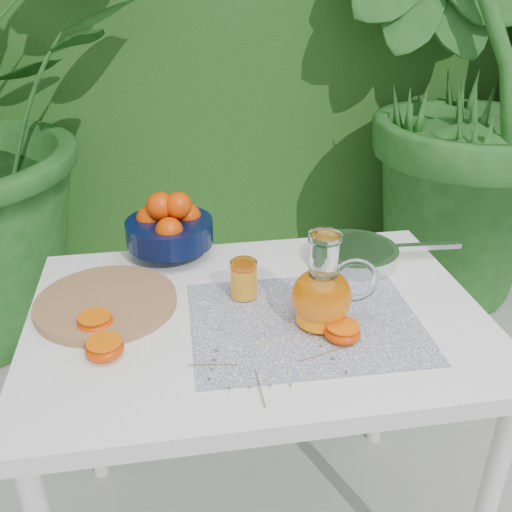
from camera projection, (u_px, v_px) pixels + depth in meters
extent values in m
cube|color=#1B4E16|center=(169.00, 0.00, 2.99)|extent=(8.00, 1.20, 2.50)
imported|color=#1F541C|center=(452.00, 87.00, 2.41)|extent=(2.71, 2.71, 1.92)
cube|color=white|center=(257.00, 320.00, 1.27)|extent=(1.00, 0.70, 0.04)
cylinder|color=white|center=(86.00, 385.00, 1.64)|extent=(0.04, 0.04, 0.71)
cylinder|color=white|center=(384.00, 353.00, 1.77)|extent=(0.04, 0.04, 0.71)
cube|color=#0D134D|center=(305.00, 322.00, 1.22)|extent=(0.49, 0.39, 0.00)
cylinder|color=olive|center=(106.00, 303.00, 1.28)|extent=(0.33, 0.33, 0.02)
cylinder|color=black|center=(171.00, 249.00, 1.50)|extent=(0.08, 0.08, 0.04)
cylinder|color=black|center=(170.00, 232.00, 1.47)|extent=(0.23, 0.23, 0.06)
sphere|color=#E95602|center=(150.00, 219.00, 1.48)|extent=(0.07, 0.07, 0.07)
sphere|color=#E95602|center=(188.00, 217.00, 1.49)|extent=(0.07, 0.07, 0.07)
sphere|color=#E95602|center=(169.00, 231.00, 1.41)|extent=(0.07, 0.07, 0.07)
sphere|color=#E95602|center=(169.00, 213.00, 1.51)|extent=(0.07, 0.07, 0.07)
sphere|color=#E95602|center=(160.00, 206.00, 1.44)|extent=(0.07, 0.07, 0.07)
sphere|color=#E95602|center=(178.00, 205.00, 1.43)|extent=(0.07, 0.07, 0.07)
cylinder|color=white|center=(320.00, 321.00, 1.21)|extent=(0.12, 0.12, 0.01)
ellipsoid|color=white|center=(321.00, 297.00, 1.19)|extent=(0.15, 0.15, 0.12)
cylinder|color=white|center=(324.00, 257.00, 1.14)|extent=(0.07, 0.07, 0.08)
cylinder|color=white|center=(325.00, 237.00, 1.12)|extent=(0.08, 0.08, 0.01)
torus|color=white|center=(355.00, 280.00, 1.17)|extent=(0.10, 0.03, 0.10)
cylinder|color=orange|center=(321.00, 302.00, 1.19)|extent=(0.12, 0.12, 0.09)
cylinder|color=white|center=(244.00, 279.00, 1.29)|extent=(0.06, 0.06, 0.09)
cylinder|color=#FFA820|center=(244.00, 282.00, 1.29)|extent=(0.06, 0.06, 0.07)
cylinder|color=orange|center=(244.00, 267.00, 1.28)|extent=(0.05, 0.05, 0.00)
cylinder|color=silver|center=(354.00, 255.00, 1.46)|extent=(0.24, 0.24, 0.04)
cylinder|color=white|center=(355.00, 249.00, 1.45)|extent=(0.21, 0.21, 0.01)
cube|color=silver|center=(429.00, 246.00, 1.47)|extent=(0.17, 0.03, 0.01)
ellipsoid|color=#E95602|center=(105.00, 349.00, 1.11)|extent=(0.08, 0.08, 0.04)
cylinder|color=orange|center=(104.00, 342.00, 1.11)|extent=(0.07, 0.07, 0.00)
ellipsoid|color=#E95602|center=(96.00, 323.00, 1.19)|extent=(0.08, 0.08, 0.04)
cylinder|color=orange|center=(94.00, 317.00, 1.18)|extent=(0.07, 0.07, 0.00)
ellipsoid|color=#E95602|center=(342.00, 333.00, 1.16)|extent=(0.08, 0.08, 0.04)
cylinder|color=orange|center=(343.00, 326.00, 1.15)|extent=(0.07, 0.07, 0.00)
cylinder|color=brown|center=(260.00, 387.00, 1.03)|extent=(0.00, 0.10, 0.00)
sphere|color=#4F5F31|center=(230.00, 388.00, 1.03)|extent=(0.01, 0.01, 0.01)
sphere|color=#4F5F31|center=(250.00, 387.00, 1.03)|extent=(0.01, 0.01, 0.01)
sphere|color=#4F5F31|center=(270.00, 386.00, 1.03)|extent=(0.01, 0.01, 0.01)
sphere|color=#4F5F31|center=(290.00, 385.00, 1.03)|extent=(0.01, 0.01, 0.01)
cylinder|color=brown|center=(327.00, 353.00, 1.12)|extent=(0.12, 0.03, 0.00)
sphere|color=#4F5F31|center=(309.00, 334.00, 1.17)|extent=(0.01, 0.01, 0.01)
sphere|color=#4F5F31|center=(321.00, 346.00, 1.14)|extent=(0.01, 0.01, 0.01)
sphere|color=#4F5F31|center=(333.00, 358.00, 1.10)|extent=(0.01, 0.01, 0.01)
sphere|color=#4F5F31|center=(346.00, 372.00, 1.07)|extent=(0.01, 0.01, 0.01)
cylinder|color=brown|center=(213.00, 365.00, 1.09)|extent=(0.09, 0.02, 0.00)
sphere|color=#4F5F31|center=(210.00, 378.00, 1.05)|extent=(0.01, 0.01, 0.01)
sphere|color=#4F5F31|center=(212.00, 368.00, 1.08)|extent=(0.01, 0.01, 0.01)
sphere|color=#4F5F31|center=(214.00, 359.00, 1.10)|extent=(0.01, 0.01, 0.01)
sphere|color=#4F5F31|center=(217.00, 350.00, 1.13)|extent=(0.01, 0.01, 0.01)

